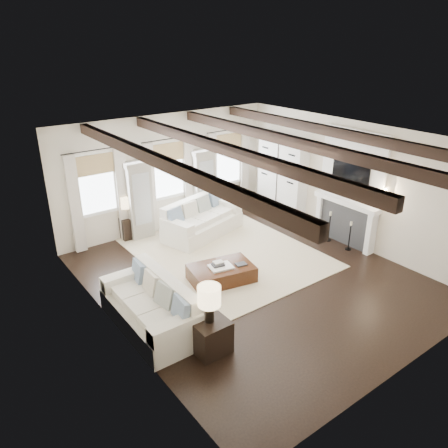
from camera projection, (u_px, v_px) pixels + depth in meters
ground at (253, 278)px, 9.97m from camera, size 7.50×7.50×0.00m
room_shell at (255, 183)px, 10.28m from camera, size 6.54×7.54×3.22m
area_rug at (226, 253)px, 11.10m from camera, size 3.90×4.74×0.02m
sofa_back at (201, 221)px, 12.01m from camera, size 2.50×1.62×0.99m
sofa_left at (152, 308)px, 8.17m from camera, size 1.05×2.29×0.98m
ottoman at (221, 273)px, 9.78m from camera, size 1.55×1.14×0.37m
tray at (221, 267)px, 9.64m from camera, size 0.57×0.47×0.04m
book_lower at (218, 265)px, 9.65m from camera, size 0.30×0.25×0.04m
book_upper at (218, 262)px, 9.68m from camera, size 0.25×0.21×0.03m
book_loose at (241, 264)px, 9.76m from camera, size 0.27×0.23×0.03m
side_table_front at (210, 335)px, 7.57m from camera, size 0.61×0.61×0.61m
lamp_front at (209, 298)px, 7.26m from camera, size 0.40×0.40×0.68m
side_table_back at (128, 228)px, 11.79m from camera, size 0.40×0.40×0.60m
lamp_back at (125, 203)px, 11.51m from camera, size 0.36×0.36×0.62m
candlestick_near at (349, 238)px, 11.16m from camera, size 0.16×0.16×0.78m
candlestick_far at (329, 229)px, 11.64m from camera, size 0.17×0.17×0.83m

